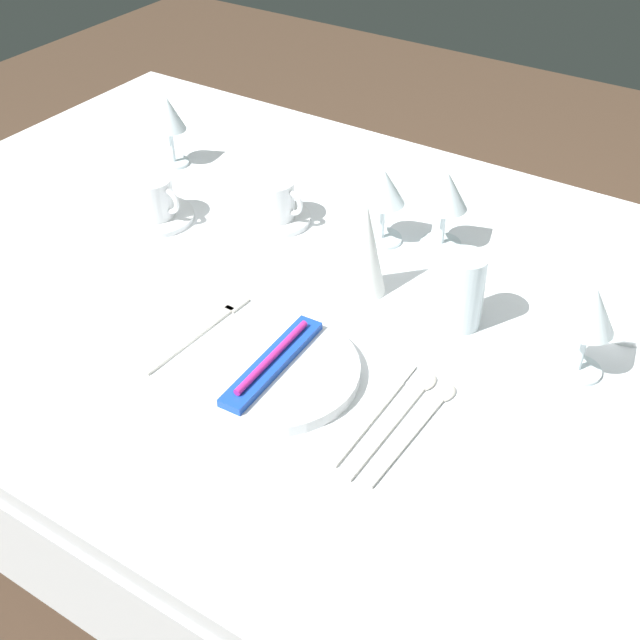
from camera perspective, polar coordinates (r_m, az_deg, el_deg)
The scene contains 20 objects.
ground_plane at distance 1.84m, azimuth 1.19°, elevation -17.49°, with size 6.00×6.00×0.00m, color #4C3828.
dining_table at distance 1.35m, azimuth 1.55°, elevation -1.35°, with size 1.80×1.11×0.74m.
dinner_plate at distance 1.15m, azimuth -3.25°, elevation -3.50°, with size 0.24×0.24×0.02m, color white.
toothbrush_package at distance 1.14m, azimuth -3.28°, elevation -2.87°, with size 0.05×0.21×0.02m.
fork_outer at distance 1.24m, azimuth -8.10°, elevation -0.66°, with size 0.03×0.22×0.00m.
dinner_knife at distance 1.10m, azimuth 3.56°, elevation -6.46°, with size 0.02×0.22×0.00m.
spoon_soup at distance 1.11m, azimuth 5.67°, elevation -6.18°, with size 0.03×0.23×0.01m.
spoon_dessert at distance 1.10m, azimuth 7.04°, elevation -6.80°, with size 0.03×0.22×0.01m.
saucer_left at distance 1.49m, azimuth -3.18°, elevation 7.01°, with size 0.13×0.13×0.01m, color white.
coffee_cup_left at distance 1.47m, azimuth -3.18°, elevation 8.32°, with size 0.10×0.08×0.07m.
saucer_right at distance 1.34m, azimuth 20.29°, elevation 0.28°, with size 0.14×0.14×0.01m, color white.
coffee_cup_right at distance 1.31m, azimuth 20.76°, elevation 1.71°, with size 0.10×0.08×0.07m.
saucer_far at distance 1.53m, azimuth -11.33°, elevation 7.00°, with size 0.14×0.14×0.01m, color white.
coffee_cup_far at distance 1.51m, azimuth -11.46°, elevation 8.30°, with size 0.10×0.08×0.07m.
wine_glass_centre at distance 1.16m, azimuth 18.16°, elevation 0.37°, with size 0.07×0.07×0.14m.
wine_glass_left at distance 1.39m, azimuth 8.65°, elevation 8.53°, with size 0.08×0.08×0.14m.
wine_glass_right at distance 1.40m, azimuth 4.40°, elevation 8.80°, with size 0.07×0.07×0.13m.
wine_glass_far at distance 1.67m, azimuth -10.37°, elevation 13.53°, with size 0.06×0.06×0.14m.
drink_tumbler at distance 1.23m, azimuth 9.73°, elevation 1.74°, with size 0.06×0.06×0.12m.
napkin_folded at distance 1.27m, azimuth 3.14°, elevation 4.97°, with size 0.07×0.07×0.16m, color white.
Camera 1 is at (0.54, -0.90, 1.51)m, focal length 46.52 mm.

